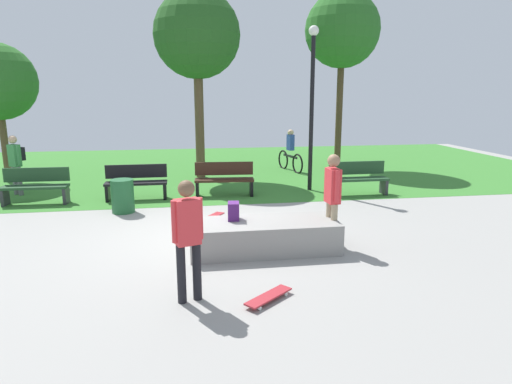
# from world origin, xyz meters

# --- Properties ---
(ground_plane) EXTENTS (28.00, 28.00, 0.00)m
(ground_plane) POSITION_xyz_m (0.00, 0.00, 0.00)
(ground_plane) COLOR gray
(grass_lawn) EXTENTS (26.60, 11.67, 0.01)m
(grass_lawn) POSITION_xyz_m (0.00, 8.16, 0.00)
(grass_lawn) COLOR #387A2D
(grass_lawn) RESTS_ON ground_plane
(concrete_ledge) EXTENTS (2.64, 1.02, 0.54)m
(concrete_ledge) POSITION_xyz_m (1.10, -1.06, 0.27)
(concrete_ledge) COLOR gray
(concrete_ledge) RESTS_ON ground_plane
(backpack_on_ledge) EXTENTS (0.23, 0.30, 0.32)m
(backpack_on_ledge) POSITION_xyz_m (0.58, -0.87, 0.70)
(backpack_on_ledge) COLOR #4C1E66
(backpack_on_ledge) RESTS_ON concrete_ledge
(skater_performing_trick) EXTENTS (0.41, 0.29, 1.68)m
(skater_performing_trick) POSITION_xyz_m (-0.24, -2.86, 0.98)
(skater_performing_trick) COLOR black
(skater_performing_trick) RESTS_ON ground_plane
(skater_watching) EXTENTS (0.23, 0.43, 1.72)m
(skater_watching) POSITION_xyz_m (2.36, -1.04, 1.01)
(skater_watching) COLOR tan
(skater_watching) RESTS_ON ground_plane
(skateboard_by_ledge) EXTENTS (0.74, 0.67, 0.08)m
(skateboard_by_ledge) POSITION_xyz_m (0.82, -3.03, 0.06)
(skateboard_by_ledge) COLOR #A5262D
(skateboard_by_ledge) RESTS_ON ground_plane
(skateboard_spare) EXTENTS (0.62, 0.77, 0.08)m
(skateboard_spare) POSITION_xyz_m (0.29, 1.07, 0.06)
(skateboard_spare) COLOR #A5262D
(skateboard_spare) RESTS_ON ground_plane
(park_bench_center_lawn) EXTENTS (1.61, 0.50, 0.91)m
(park_bench_center_lawn) POSITION_xyz_m (-4.04, 3.23, 0.48)
(park_bench_center_lawn) COLOR #1E4223
(park_bench_center_lawn) RESTS_ON ground_plane
(park_bench_by_oak) EXTENTS (1.60, 0.48, 0.91)m
(park_bench_by_oak) POSITION_xyz_m (4.45, 2.96, 0.48)
(park_bench_by_oak) COLOR #1E4223
(park_bench_by_oak) RESTS_ON ground_plane
(park_bench_far_left) EXTENTS (1.61, 0.49, 0.91)m
(park_bench_far_left) POSITION_xyz_m (-1.56, 3.34, 0.48)
(park_bench_far_left) COLOR black
(park_bench_far_left) RESTS_ON ground_plane
(park_bench_near_lamppost) EXTENTS (1.63, 0.57, 0.91)m
(park_bench_near_lamppost) POSITION_xyz_m (0.78, 3.41, 0.48)
(park_bench_near_lamppost) COLOR #331E14
(park_bench_near_lamppost) RESTS_ON ground_plane
(tree_slender_maple) EXTENTS (2.70, 2.70, 6.33)m
(tree_slender_maple) POSITION_xyz_m (5.48, 7.69, 4.95)
(tree_slender_maple) COLOR #4C3823
(tree_slender_maple) RESTS_ON grass_lawn
(tree_leaning_ash) EXTENTS (2.74, 2.74, 5.92)m
(tree_leaning_ash) POSITION_xyz_m (0.23, 6.25, 4.51)
(tree_leaning_ash) COLOR brown
(tree_leaning_ash) RESTS_ON grass_lawn
(lamp_post) EXTENTS (0.28, 0.28, 4.55)m
(lamp_post) POSITION_xyz_m (3.29, 3.73, 2.74)
(lamp_post) COLOR black
(lamp_post) RESTS_ON ground_plane
(trash_bin) EXTENTS (0.53, 0.53, 0.79)m
(trash_bin) POSITION_xyz_m (-1.75, 2.02, 0.40)
(trash_bin) COLOR #1E592D
(trash_bin) RESTS_ON ground_plane
(pedestrian_with_backpack) EXTENTS (0.44, 0.45, 1.65)m
(pedestrian_with_backpack) POSITION_xyz_m (-4.85, 4.39, 0.98)
(pedestrian_with_backpack) COLOR slate
(pedestrian_with_backpack) RESTS_ON ground_plane
(cyclist_on_bicycle) EXTENTS (0.53, 1.77, 1.52)m
(cyclist_on_bicycle) POSITION_xyz_m (3.47, 6.99, 0.63)
(cyclist_on_bicycle) COLOR black
(cyclist_on_bicycle) RESTS_ON ground_plane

